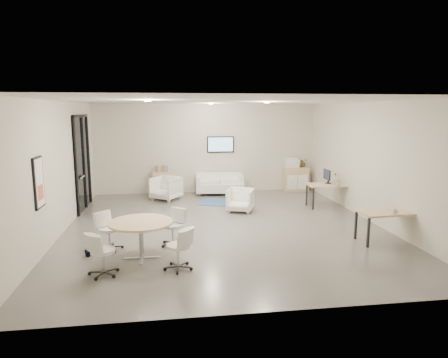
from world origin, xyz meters
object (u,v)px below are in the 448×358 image
desk_rear (330,187)px  desk_front (389,214)px  loveseat (220,184)px  sideboard_right (296,179)px  armchair_right (240,199)px  sideboard_left (163,183)px  armchair_left (166,187)px  round_table (141,225)px

desk_rear → desk_front: 3.40m
loveseat → desk_rear: loveseat is taller
desk_front → loveseat: bearing=115.2°
sideboard_right → armchair_right: 3.81m
sideboard_left → loveseat: 2.02m
sideboard_right → loveseat: size_ratio=0.51×
armchair_left → desk_rear: size_ratio=0.61×
armchair_right → armchair_left: bearing=160.5°
sideboard_right → desk_rear: size_ratio=0.64×
sideboard_left → desk_rear: (5.15, -2.61, 0.23)m
sideboard_right → sideboard_left: bearing=179.7°
round_table → loveseat: bearing=68.6°
sideboard_left → armchair_right: 3.61m
armchair_right → round_table: size_ratio=0.59×
loveseat → armchair_right: armchair_right is taller
sideboard_right → round_table: 8.21m
loveseat → round_table: 6.55m
loveseat → armchair_right: bearing=-79.4°
sideboard_right → round_table: size_ratio=0.69×
desk_front → sideboard_left: bearing=127.4°
sideboard_right → armchair_left: 4.88m
armchair_left → desk_front: size_ratio=0.60×
sideboard_left → round_table: sideboard_left is taller
loveseat → armchair_left: 2.02m
desk_front → desk_rear: bearing=86.7°
armchair_left → desk_front: armchair_left is taller
sideboard_left → desk_rear: sideboard_left is taller
sideboard_left → desk_front: size_ratio=0.58×
loveseat → desk_front: size_ratio=1.23×
sideboard_left → sideboard_right: (4.91, -0.03, 0.04)m
sideboard_left → desk_front: 7.91m
loveseat → round_table: bearing=-107.1°
round_table → armchair_left: bearing=85.0°
sideboard_right → armchair_right: sideboard_right is taller
loveseat → armchair_right: (0.29, -2.59, 0.04)m
armchair_right → round_table: bearing=-105.7°
loveseat → sideboard_left: bearing=178.3°
desk_front → round_table: round_table is taller
sideboard_right → loveseat: 2.91m
armchair_left → desk_front: bearing=-10.1°
round_table → sideboard_left: bearing=86.6°
sideboard_left → armchair_left: bearing=-83.6°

